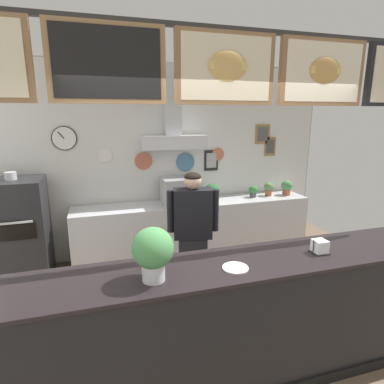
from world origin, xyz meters
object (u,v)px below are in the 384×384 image
(pizza_oven, at_px, (18,232))
(potted_thyme, at_px, (212,191))
(shop_worker, at_px, (193,234))
(condiment_plate, at_px, (235,268))
(espresso_machine, at_px, (180,191))
(potted_rosemary, at_px, (253,191))
(napkin_holder, at_px, (320,247))
(potted_sage, at_px, (269,188))
(basil_vase, at_px, (153,252))
(potted_basil, at_px, (287,187))

(pizza_oven, distance_m, potted_thyme, 2.81)
(shop_worker, bearing_deg, condiment_plate, 99.68)
(condiment_plate, bearing_deg, shop_worker, 87.39)
(shop_worker, xyz_separation_m, espresso_machine, (0.15, 1.19, 0.24))
(potted_rosemary, distance_m, napkin_holder, 2.60)
(potted_sage, xyz_separation_m, basil_vase, (-2.40, -2.56, 0.27))
(pizza_oven, distance_m, napkin_holder, 3.73)
(potted_thyme, height_order, napkin_holder, napkin_holder)
(shop_worker, distance_m, potted_rosemary, 1.89)
(potted_thyme, relative_size, basil_vase, 0.68)
(pizza_oven, bearing_deg, espresso_machine, 1.94)
(potted_thyme, height_order, condiment_plate, potted_thyme)
(shop_worker, bearing_deg, potted_basil, -136.90)
(potted_rosemary, xyz_separation_m, condiment_plate, (-1.48, -2.57, 0.08))
(potted_thyme, bearing_deg, condiment_plate, -106.35)
(potted_thyme, distance_m, potted_rosemary, 0.73)
(basil_vase, bearing_deg, potted_basil, 42.88)
(potted_sage, bearing_deg, condiment_plate, -124.46)
(napkin_holder, bearing_deg, potted_thyme, 91.26)
(espresso_machine, distance_m, potted_sage, 1.56)
(espresso_machine, bearing_deg, napkin_holder, -76.39)
(potted_rosemary, relative_size, basil_vase, 0.49)
(shop_worker, height_order, napkin_holder, shop_worker)
(potted_rosemary, distance_m, basil_vase, 3.33)
(potted_sage, relative_size, basil_vase, 0.57)
(pizza_oven, relative_size, condiment_plate, 7.57)
(potted_basil, xyz_separation_m, napkin_holder, (-1.28, -2.47, 0.10))
(basil_vase, bearing_deg, shop_worker, 62.28)
(pizza_oven, xyz_separation_m, potted_basil, (4.12, 0.10, 0.33))
(shop_worker, relative_size, potted_basil, 6.46)
(shop_worker, bearing_deg, napkin_holder, 132.90)
(potted_rosemary, height_order, basil_vase, basil_vase)
(pizza_oven, relative_size, shop_worker, 0.95)
(shop_worker, distance_m, potted_sage, 2.12)
(espresso_machine, bearing_deg, potted_rosemary, 2.35)
(condiment_plate, bearing_deg, potted_basil, 50.52)
(potted_rosemary, xyz_separation_m, basil_vase, (-2.11, -2.56, 0.29))
(potted_basil, bearing_deg, potted_sage, 172.44)
(espresso_machine, bearing_deg, potted_basil, 0.59)
(pizza_oven, bearing_deg, potted_basil, 1.33)
(potted_thyme, bearing_deg, pizza_oven, -177.34)
(basil_vase, relative_size, condiment_plate, 1.95)
(pizza_oven, height_order, potted_thyme, pizza_oven)
(espresso_machine, bearing_deg, potted_sage, 2.28)
(espresso_machine, bearing_deg, condiment_plate, -94.87)
(shop_worker, relative_size, condiment_plate, 7.97)
(shop_worker, bearing_deg, espresso_machine, -85.09)
(condiment_plate, bearing_deg, potted_rosemary, 60.06)
(potted_thyme, bearing_deg, espresso_machine, -174.35)
(napkin_holder, distance_m, basil_vase, 1.45)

